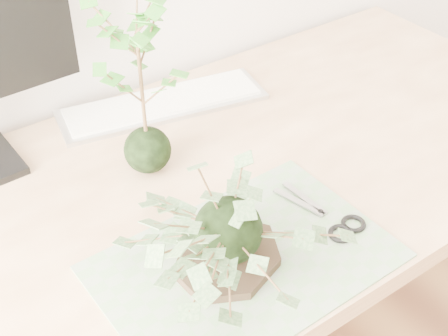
{
  "coord_description": "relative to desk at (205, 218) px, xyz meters",
  "views": [
    {
      "loc": [
        -0.44,
        0.52,
        1.45
      ],
      "look_at": [
        0.0,
        1.14,
        0.84
      ],
      "focal_mm": 50.0,
      "sensor_mm": 36.0,
      "label": 1
    }
  ],
  "objects": [
    {
      "name": "keyboard",
      "position": [
        0.07,
        0.25,
        0.1
      ],
      "size": [
        0.45,
        0.21,
        0.02
      ],
      "rotation": [
        0.0,
        0.0,
        -0.2
      ],
      "color": "#B2B2B2",
      "rests_on": "desk"
    },
    {
      "name": "cutting_mat",
      "position": [
        -0.06,
        -0.2,
        0.09
      ],
      "size": [
        0.45,
        0.3,
        0.0
      ],
      "primitive_type": "cube",
      "rotation": [
        0.0,
        0.0,
        0.02
      ],
      "color": "gray",
      "rests_on": "desk"
    },
    {
      "name": "scissors",
      "position": [
        0.11,
        -0.22,
        0.1
      ],
      "size": [
        0.08,
        0.17,
        0.01
      ],
      "rotation": [
        0.0,
        0.0,
        0.15
      ],
      "color": "gray",
      "rests_on": "cutting_mat"
    },
    {
      "name": "maple_kokedama",
      "position": [
        -0.06,
        0.09,
        0.34
      ],
      "size": [
        0.24,
        0.24,
        0.35
      ],
      "rotation": [
        0.0,
        0.0,
        0.32
      ],
      "color": "black",
      "rests_on": "desk"
    },
    {
      "name": "desk",
      "position": [
        0.0,
        0.0,
        0.0
      ],
      "size": [
        1.6,
        0.7,
        0.74
      ],
      "color": "#D3B183",
      "rests_on": "ground_plane"
    },
    {
      "name": "stone_dish",
      "position": [
        -0.08,
        -0.18,
        0.1
      ],
      "size": [
        0.24,
        0.24,
        0.01
      ],
      "primitive_type": "cylinder",
      "rotation": [
        0.0,
        0.0,
        0.33
      ],
      "color": "black",
      "rests_on": "cutting_mat"
    },
    {
      "name": "ivy_kokedama",
      "position": [
        -0.08,
        -0.18,
        0.21
      ],
      "size": [
        0.3,
        0.3,
        0.21
      ],
      "rotation": [
        0.0,
        0.0,
        0.04
      ],
      "color": "black",
      "rests_on": "stone_dish"
    }
  ]
}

